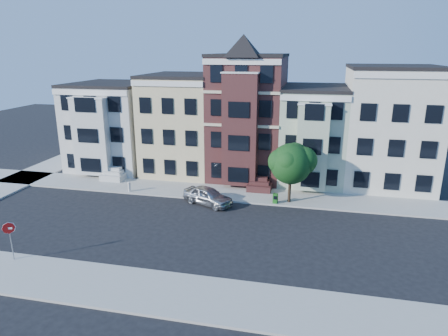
% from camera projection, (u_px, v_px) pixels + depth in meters
% --- Properties ---
extents(ground, '(120.00, 120.00, 0.00)m').
position_uv_depth(ground, '(215.00, 232.00, 28.80)').
color(ground, black).
extents(far_sidewalk, '(60.00, 4.00, 0.15)m').
position_uv_depth(far_sidewalk, '(236.00, 194.00, 36.27)').
color(far_sidewalk, '#9E9B93').
rests_on(far_sidewalk, ground).
extents(near_sidewalk, '(60.00, 4.00, 0.15)m').
position_uv_depth(near_sidewalk, '(180.00, 295.00, 21.29)').
color(near_sidewalk, '#9E9B93').
rests_on(near_sidewalk, ground).
extents(house_white, '(8.00, 9.00, 9.00)m').
position_uv_depth(house_white, '(115.00, 126.00, 44.21)').
color(house_white, beige).
rests_on(house_white, ground).
extents(house_yellow, '(7.00, 9.00, 10.00)m').
position_uv_depth(house_yellow, '(183.00, 125.00, 42.40)').
color(house_yellow, beige).
rests_on(house_yellow, ground).
extents(house_brown, '(7.00, 9.00, 12.00)m').
position_uv_depth(house_brown, '(248.00, 118.00, 40.67)').
color(house_brown, '#421E1D').
rests_on(house_brown, ground).
extents(house_green, '(6.00, 9.00, 9.00)m').
position_uv_depth(house_green, '(313.00, 135.00, 39.74)').
color(house_green, '#A5B497').
rests_on(house_green, ground).
extents(house_cream, '(8.00, 9.00, 11.00)m').
position_uv_depth(house_cream, '(388.00, 128.00, 38.00)').
color(house_cream, beige).
rests_on(house_cream, ground).
extents(street_tree, '(6.63, 6.63, 6.31)m').
position_uv_depth(street_tree, '(291.00, 167.00, 33.27)').
color(street_tree, '#1B4A1B').
rests_on(street_tree, far_sidewalk).
extents(parked_car, '(4.82, 3.47, 1.53)m').
position_uv_depth(parked_car, '(208.00, 196.00, 33.85)').
color(parked_car, '#A1A3A8').
rests_on(parked_car, ground).
extents(newspaper_box, '(0.44, 0.40, 0.85)m').
position_uv_depth(newspaper_box, '(275.00, 198.00, 33.76)').
color(newspaper_box, '#1A621A').
rests_on(newspaper_box, far_sidewalk).
extents(fire_hydrant, '(0.35, 0.35, 0.76)m').
position_uv_depth(fire_hydrant, '(129.00, 188.00, 36.57)').
color(fire_hydrant, beige).
rests_on(fire_hydrant, far_sidewalk).
extents(stop_sign, '(0.76, 0.38, 2.82)m').
position_uv_depth(stop_sign, '(11.00, 239.00, 24.40)').
color(stop_sign, red).
rests_on(stop_sign, near_sidewalk).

